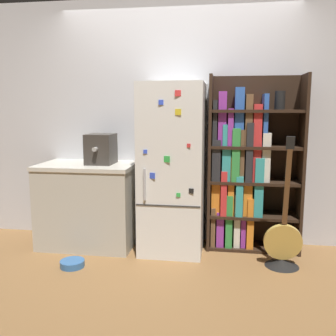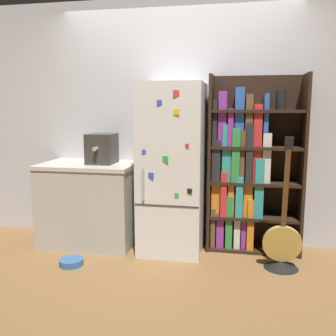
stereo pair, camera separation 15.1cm
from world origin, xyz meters
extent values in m
plane|color=olive|center=(0.00, 0.00, 0.00)|extent=(16.00, 16.00, 0.00)
cube|color=silver|center=(0.00, 0.47, 1.30)|extent=(8.00, 0.05, 2.60)
cube|color=white|center=(0.00, 0.12, 0.85)|extent=(0.63, 0.65, 1.70)
cube|color=#333333|center=(0.00, -0.21, 0.55)|extent=(0.61, 0.01, 0.01)
cube|color=#B2B2B7|center=(-0.22, -0.22, 0.75)|extent=(0.02, 0.02, 0.30)
cube|color=red|center=(0.09, -0.21, 1.59)|extent=(0.05, 0.02, 0.05)
cube|color=yellow|center=(0.09, -0.21, 1.42)|extent=(0.06, 0.01, 0.06)
cube|color=blue|center=(-0.06, -0.21, 1.51)|extent=(0.04, 0.01, 0.04)
cube|color=red|center=(0.19, -0.21, 1.12)|extent=(0.03, 0.01, 0.03)
cube|color=green|center=(-0.01, -0.21, 0.99)|extent=(0.06, 0.02, 0.06)
cube|color=green|center=(0.10, -0.21, 0.66)|extent=(0.04, 0.01, 0.04)
cube|color=blue|center=(-0.15, -0.21, 0.83)|extent=(0.05, 0.02, 0.05)
cube|color=blue|center=(-0.21, -0.21, 1.06)|extent=(0.04, 0.01, 0.04)
cube|color=black|center=(0.22, -0.21, 0.70)|extent=(0.05, 0.01, 0.05)
cube|color=black|center=(0.37, 0.27, 0.89)|extent=(0.03, 0.36, 1.78)
cube|color=black|center=(1.27, 0.27, 0.89)|extent=(0.03, 0.36, 1.78)
cube|color=black|center=(0.82, 0.43, 0.89)|extent=(0.94, 0.03, 1.78)
cube|color=black|center=(0.82, 0.27, 0.01)|extent=(0.88, 0.33, 0.03)
cube|color=black|center=(0.82, 0.27, 0.36)|extent=(0.88, 0.33, 0.03)
cube|color=black|center=(0.82, 0.27, 0.71)|extent=(0.88, 0.33, 0.03)
cube|color=black|center=(0.82, 0.27, 1.07)|extent=(0.88, 0.33, 0.03)
cube|color=black|center=(0.82, 0.27, 1.43)|extent=(0.88, 0.33, 0.03)
cube|color=brown|center=(0.42, 0.27, 0.24)|extent=(0.05, 0.29, 0.42)
cube|color=purple|center=(0.49, 0.26, 0.22)|extent=(0.07, 0.25, 0.37)
cube|color=#338C3F|center=(0.58, 0.26, 0.31)|extent=(0.07, 0.26, 0.55)
cube|color=silver|center=(0.66, 0.27, 0.31)|extent=(0.06, 0.24, 0.56)
cube|color=purple|center=(0.73, 0.28, 0.26)|extent=(0.05, 0.24, 0.46)
cube|color=orange|center=(0.79, 0.28, 0.29)|extent=(0.07, 0.29, 0.53)
cube|color=orange|center=(0.44, 0.27, 0.56)|extent=(0.09, 0.24, 0.38)
cube|color=red|center=(0.52, 0.26, 0.60)|extent=(0.06, 0.30, 0.46)
cube|color=orange|center=(0.59, 0.27, 0.67)|extent=(0.06, 0.26, 0.60)
cube|color=teal|center=(0.67, 0.26, 0.58)|extent=(0.07, 0.31, 0.41)
cube|color=orange|center=(0.76, 0.28, 0.56)|extent=(0.09, 0.26, 0.37)
cube|color=teal|center=(0.86, 0.27, 0.67)|extent=(0.09, 0.29, 0.60)
cube|color=#262628|center=(0.44, 0.28, 0.94)|extent=(0.08, 0.31, 0.42)
cube|color=teal|center=(0.54, 0.26, 1.01)|extent=(0.09, 0.25, 0.57)
cube|color=#338C3F|center=(0.63, 0.26, 0.99)|extent=(0.08, 0.30, 0.53)
cube|color=brown|center=(0.69, 0.27, 0.99)|extent=(0.04, 0.28, 0.52)
cube|color=#262628|center=(0.76, 0.26, 1.02)|extent=(0.07, 0.30, 0.59)
cube|color=red|center=(0.83, 0.28, 0.94)|extent=(0.08, 0.28, 0.42)
cube|color=silver|center=(0.92, 0.26, 0.97)|extent=(0.08, 0.24, 0.49)
cube|color=#262628|center=(0.42, 0.27, 1.31)|extent=(0.04, 0.27, 0.45)
cube|color=purple|center=(0.49, 0.27, 1.35)|extent=(0.08, 0.25, 0.53)
cube|color=purple|center=(0.57, 0.26, 1.27)|extent=(0.05, 0.27, 0.37)
cube|color=#2D59B2|center=(0.65, 0.26, 1.37)|extent=(0.09, 0.23, 0.57)
cube|color=brown|center=(0.74, 0.27, 1.34)|extent=(0.07, 0.28, 0.50)
cube|color=red|center=(0.83, 0.27, 1.29)|extent=(0.08, 0.28, 0.41)
cube|color=#2D59B2|center=(0.90, 0.28, 1.34)|extent=(0.04, 0.27, 0.51)
cylinder|color=black|center=(1.04, 0.27, 1.53)|extent=(0.10, 0.10, 0.18)
cube|color=#BCB7A8|center=(-0.91, 0.13, 0.42)|extent=(0.98, 0.65, 0.84)
cube|color=beige|center=(-0.91, 0.13, 0.86)|extent=(1.00, 0.67, 0.04)
cube|color=#38332D|center=(-0.76, 0.15, 1.04)|extent=(0.27, 0.30, 0.31)
cylinder|color=#A5A39E|center=(-0.76, -0.03, 1.05)|extent=(0.04, 0.06, 0.04)
cone|color=black|center=(1.07, -0.16, 0.03)|extent=(0.31, 0.31, 0.06)
cylinder|color=gold|center=(1.07, -0.16, 0.23)|extent=(0.35, 0.09, 0.35)
cube|color=brown|center=(1.07, -0.24, 0.76)|extent=(0.04, 0.12, 0.70)
cube|color=black|center=(1.07, -0.29, 1.16)|extent=(0.07, 0.04, 0.11)
cylinder|color=#3366A5|center=(-0.86, -0.47, 0.03)|extent=(0.23, 0.23, 0.06)
torus|color=#3366A5|center=(-0.86, -0.47, 0.06)|extent=(0.23, 0.23, 0.01)
camera|label=1|loc=(0.52, -3.58, 1.46)|focal=40.00mm
camera|label=2|loc=(0.67, -3.56, 1.46)|focal=40.00mm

